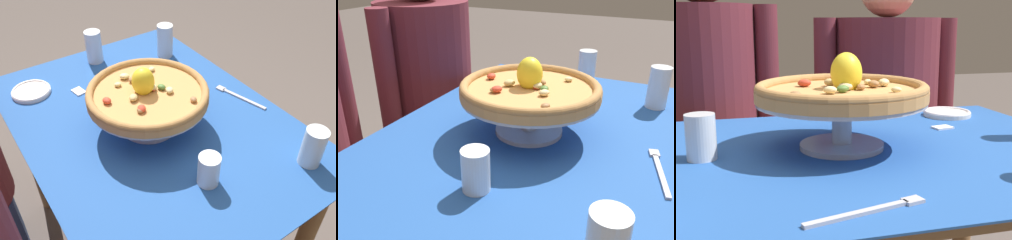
# 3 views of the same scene
# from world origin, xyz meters

# --- Properties ---
(dining_table) EXTENTS (1.13, 0.82, 0.73)m
(dining_table) POSITION_xyz_m (0.00, 0.00, 0.61)
(dining_table) COLOR olive
(dining_table) RESTS_ON ground
(pizza_stand) EXTENTS (0.38, 0.38, 0.11)m
(pizza_stand) POSITION_xyz_m (-0.02, 0.02, 0.80)
(pizza_stand) COLOR #B7B7C1
(pizza_stand) RESTS_ON dining_table
(pizza) EXTENTS (0.38, 0.38, 0.10)m
(pizza) POSITION_xyz_m (-0.02, 0.02, 0.86)
(pizza) COLOR tan
(pizza) RESTS_ON pizza_stand
(water_glass_side_left) EXTENTS (0.06, 0.06, 0.10)m
(water_glass_side_left) POSITION_xyz_m (-0.32, 0.01, 0.77)
(water_glass_side_left) COLOR white
(water_glass_side_left) RESTS_ON dining_table
(water_glass_front_right) EXTENTS (0.07, 0.07, 0.14)m
(water_glass_front_right) POSITION_xyz_m (0.34, -0.28, 0.79)
(water_glass_front_right) COLOR white
(water_glass_front_right) RESTS_ON dining_table
(water_glass_side_right) EXTENTS (0.07, 0.07, 0.13)m
(water_glass_side_right) POSITION_xyz_m (0.46, -0.02, 0.78)
(water_glass_side_right) COLOR white
(water_glass_side_right) RESTS_ON dining_table
(side_plate) EXTENTS (0.14, 0.14, 0.02)m
(side_plate) POSITION_xyz_m (0.38, 0.28, 0.74)
(side_plate) COLOR silver
(side_plate) RESTS_ON dining_table
(dinner_fork) EXTENTS (0.20, 0.07, 0.01)m
(dinner_fork) POSITION_xyz_m (-0.07, -0.33, 0.73)
(dinner_fork) COLOR #B7B7C1
(dinner_fork) RESTS_ON dining_table
(sugar_packet) EXTENTS (0.06, 0.04, 0.00)m
(sugar_packet) POSITION_xyz_m (0.29, 0.14, 0.73)
(sugar_packet) COLOR white
(sugar_packet) RESTS_ON dining_table
(diner_right) EXTENTS (0.54, 0.40, 1.22)m
(diner_right) POSITION_xyz_m (0.32, 0.64, 0.61)
(diner_right) COLOR navy
(diner_right) RESTS_ON ground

